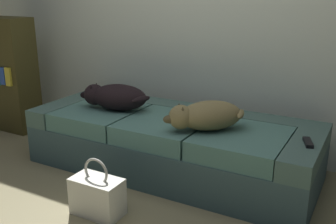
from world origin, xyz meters
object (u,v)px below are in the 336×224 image
Objects in this scene: dog_tan at (205,116)px; bookshelf at (8,74)px; handbag at (97,196)px; tv_remote at (308,142)px; dog_dark at (115,97)px; couch at (171,144)px.

bookshelf is at bearing 173.94° from dog_tan.
dog_tan is at bearing 55.46° from handbag.
tv_remote is 1.35m from handbag.
handbag is 0.34× the size of bookshelf.
dog_dark is 3.97× the size of tv_remote.
dog_dark is 1.17× the size of dog_tan.
dog_tan reaches higher than couch.
dog_tan reaches higher than handbag.
bookshelf reaches higher than couch.
bookshelf reaches higher than dog_tan.
tv_remote is 2.88m from bookshelf.
bookshelf is (-2.87, 0.16, 0.10)m from tv_remote.
couch is at bearing 82.79° from handbag.
bookshelf is at bearing 177.28° from couch.
handbag is at bearing -97.21° from couch.
couch is 3.65× the size of dog_dark.
couch is 1.90m from bookshelf.
dog_dark is at bearing 173.43° from dog_tan.
bookshelf reaches higher than tv_remote.
dog_tan is 3.39× the size of tv_remote.
couch reaches higher than handbag.
tv_remote is (1.48, -0.02, -0.09)m from dog_dark.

